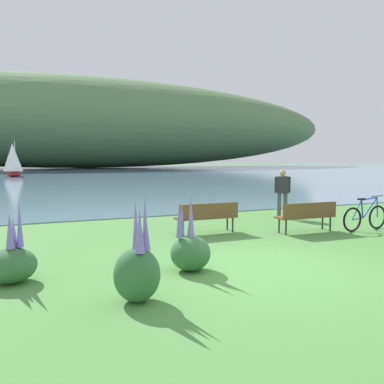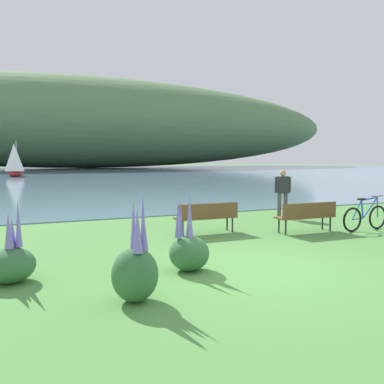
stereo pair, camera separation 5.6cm
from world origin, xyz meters
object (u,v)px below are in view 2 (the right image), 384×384
Objects in this scene: bicycle_leaning_near_bench at (365,217)px; park_bench_near_camera at (307,215)px; person_at_shoreline at (283,190)px; sailboat_nearest_to_shore at (15,159)px; park_bench_further_along at (207,215)px.

park_bench_near_camera is at bearing 167.66° from bicycle_leaning_near_bench.
sailboat_nearest_to_shore is at bearing 105.46° from person_at_shoreline.
park_bench_further_along is 37.87m from sailboat_nearest_to_shore.
park_bench_near_camera is 2.86m from park_bench_further_along.
bicycle_leaning_near_bench is 1.04× the size of person_at_shoreline.
bicycle_leaning_near_bench is 40.16m from sailboat_nearest_to_shore.
bicycle_leaning_near_bench is 0.45× the size of sailboat_nearest_to_shore.
person_at_shoreline is at bearing 68.78° from park_bench_near_camera.
bicycle_leaning_near_bench is (1.80, -0.39, -0.12)m from park_bench_near_camera.
person_at_shoreline is at bearing 23.99° from park_bench_further_along.
sailboat_nearest_to_shore is at bearing 99.37° from park_bench_further_along.
park_bench_near_camera is 39.33m from sailboat_nearest_to_shore.
person_at_shoreline is 37.04m from sailboat_nearest_to_shore.
park_bench_near_camera is 1.06× the size of person_at_shoreline.
person_at_shoreline reaches higher than park_bench_near_camera.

